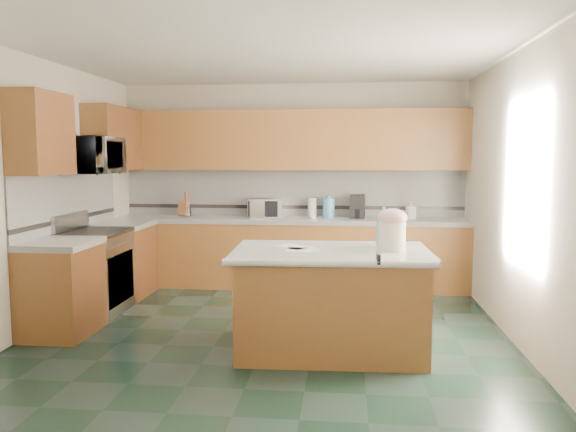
# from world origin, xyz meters

# --- Properties ---
(floor) EXTENTS (4.60, 4.60, 0.00)m
(floor) POSITION_xyz_m (0.00, 0.00, 0.00)
(floor) COLOR black
(floor) RESTS_ON ground
(ceiling) EXTENTS (4.60, 4.60, 0.00)m
(ceiling) POSITION_xyz_m (0.00, 0.00, 2.70)
(ceiling) COLOR white
(ceiling) RESTS_ON ground
(wall_back) EXTENTS (4.60, 0.04, 2.70)m
(wall_back) POSITION_xyz_m (0.00, 2.32, 1.35)
(wall_back) COLOR beige
(wall_back) RESTS_ON ground
(wall_front) EXTENTS (4.60, 0.04, 2.70)m
(wall_front) POSITION_xyz_m (0.00, -2.32, 1.35)
(wall_front) COLOR beige
(wall_front) RESTS_ON ground
(wall_left) EXTENTS (0.04, 4.60, 2.70)m
(wall_left) POSITION_xyz_m (-2.32, 0.00, 1.35)
(wall_left) COLOR beige
(wall_left) RESTS_ON ground
(wall_right) EXTENTS (0.04, 4.60, 2.70)m
(wall_right) POSITION_xyz_m (2.32, 0.00, 1.35)
(wall_right) COLOR beige
(wall_right) RESTS_ON ground
(back_base_cab) EXTENTS (4.60, 0.60, 0.86)m
(back_base_cab) POSITION_xyz_m (0.00, 2.00, 0.43)
(back_base_cab) COLOR black
(back_base_cab) RESTS_ON ground
(back_countertop) EXTENTS (4.60, 0.64, 0.06)m
(back_countertop) POSITION_xyz_m (0.00, 2.00, 0.89)
(back_countertop) COLOR white
(back_countertop) RESTS_ON back_base_cab
(back_upper_cab) EXTENTS (4.60, 0.33, 0.78)m
(back_upper_cab) POSITION_xyz_m (0.00, 2.13, 1.94)
(back_upper_cab) COLOR black
(back_upper_cab) RESTS_ON wall_back
(back_backsplash) EXTENTS (4.60, 0.02, 0.63)m
(back_backsplash) POSITION_xyz_m (0.00, 2.29, 1.24)
(back_backsplash) COLOR silver
(back_backsplash) RESTS_ON back_countertop
(back_accent_band) EXTENTS (4.60, 0.01, 0.05)m
(back_accent_band) POSITION_xyz_m (0.00, 2.28, 1.04)
(back_accent_band) COLOR black
(back_accent_band) RESTS_ON back_countertop
(left_base_cab_rear) EXTENTS (0.60, 0.82, 0.86)m
(left_base_cab_rear) POSITION_xyz_m (-2.00, 1.29, 0.43)
(left_base_cab_rear) COLOR black
(left_base_cab_rear) RESTS_ON ground
(left_counter_rear) EXTENTS (0.64, 0.82, 0.06)m
(left_counter_rear) POSITION_xyz_m (-2.00, 1.29, 0.89)
(left_counter_rear) COLOR white
(left_counter_rear) RESTS_ON left_base_cab_rear
(left_base_cab_front) EXTENTS (0.60, 0.72, 0.86)m
(left_base_cab_front) POSITION_xyz_m (-2.00, -0.24, 0.43)
(left_base_cab_front) COLOR black
(left_base_cab_front) RESTS_ON ground
(left_counter_front) EXTENTS (0.64, 0.72, 0.06)m
(left_counter_front) POSITION_xyz_m (-2.00, -0.24, 0.89)
(left_counter_front) COLOR white
(left_counter_front) RESTS_ON left_base_cab_front
(left_backsplash) EXTENTS (0.02, 2.30, 0.63)m
(left_backsplash) POSITION_xyz_m (-2.29, 0.55, 1.24)
(left_backsplash) COLOR silver
(left_backsplash) RESTS_ON wall_left
(left_accent_band) EXTENTS (0.01, 2.30, 0.05)m
(left_accent_band) POSITION_xyz_m (-2.28, 0.55, 1.04)
(left_accent_band) COLOR black
(left_accent_band) RESTS_ON wall_left
(left_upper_cab_rear) EXTENTS (0.33, 1.09, 0.78)m
(left_upper_cab_rear) POSITION_xyz_m (-2.13, 1.42, 1.94)
(left_upper_cab_rear) COLOR black
(left_upper_cab_rear) RESTS_ON wall_left
(left_upper_cab_front) EXTENTS (0.33, 0.72, 0.78)m
(left_upper_cab_front) POSITION_xyz_m (-2.13, -0.24, 1.94)
(left_upper_cab_front) COLOR black
(left_upper_cab_front) RESTS_ON wall_left
(range_body) EXTENTS (0.60, 0.76, 0.88)m
(range_body) POSITION_xyz_m (-2.00, 0.50, 0.44)
(range_body) COLOR #B7B7BC
(range_body) RESTS_ON ground
(range_oven_door) EXTENTS (0.02, 0.68, 0.55)m
(range_oven_door) POSITION_xyz_m (-1.71, 0.50, 0.40)
(range_oven_door) COLOR black
(range_oven_door) RESTS_ON range_body
(range_cooktop) EXTENTS (0.62, 0.78, 0.04)m
(range_cooktop) POSITION_xyz_m (-2.00, 0.50, 0.90)
(range_cooktop) COLOR black
(range_cooktop) RESTS_ON range_body
(range_handle) EXTENTS (0.02, 0.66, 0.02)m
(range_handle) POSITION_xyz_m (-1.68, 0.50, 0.78)
(range_handle) COLOR #B7B7BC
(range_handle) RESTS_ON range_body
(range_backguard) EXTENTS (0.06, 0.76, 0.18)m
(range_backguard) POSITION_xyz_m (-2.26, 0.50, 1.02)
(range_backguard) COLOR #B7B7BC
(range_backguard) RESTS_ON range_body
(microwave) EXTENTS (0.50, 0.73, 0.41)m
(microwave) POSITION_xyz_m (-2.00, 0.50, 1.73)
(microwave) COLOR #B7B7BC
(microwave) RESTS_ON wall_left
(island_base) EXTENTS (1.62, 0.97, 0.86)m
(island_base) POSITION_xyz_m (0.62, -0.47, 0.43)
(island_base) COLOR black
(island_base) RESTS_ON ground
(island_top) EXTENTS (1.73, 1.07, 0.06)m
(island_top) POSITION_xyz_m (0.62, -0.47, 0.89)
(island_top) COLOR white
(island_top) RESTS_ON island_base
(island_bullnose) EXTENTS (1.69, 0.12, 0.06)m
(island_bullnose) POSITION_xyz_m (0.62, -0.98, 0.89)
(island_bullnose) COLOR white
(island_bullnose) RESTS_ON island_base
(treat_jar) EXTENTS (0.29, 0.29, 0.25)m
(treat_jar) POSITION_xyz_m (1.13, -0.49, 1.04)
(treat_jar) COLOR beige
(treat_jar) RESTS_ON island_top
(treat_jar_lid) EXTENTS (0.26, 0.26, 0.16)m
(treat_jar_lid) POSITION_xyz_m (1.13, -0.49, 1.20)
(treat_jar_lid) COLOR #D99E9E
(treat_jar_lid) RESTS_ON treat_jar
(treat_jar_knob) EXTENTS (0.08, 0.03, 0.03)m
(treat_jar_knob) POSITION_xyz_m (1.13, -0.49, 1.26)
(treat_jar_knob) COLOR tan
(treat_jar_knob) RESTS_ON treat_jar_lid
(treat_jar_knob_end_l) EXTENTS (0.04, 0.04, 0.04)m
(treat_jar_knob_end_l) POSITION_xyz_m (1.09, -0.49, 1.26)
(treat_jar_knob_end_l) COLOR tan
(treat_jar_knob_end_l) RESTS_ON treat_jar_lid
(treat_jar_knob_end_r) EXTENTS (0.04, 0.04, 0.04)m
(treat_jar_knob_end_r) POSITION_xyz_m (1.17, -0.49, 1.26)
(treat_jar_knob_end_r) COLOR tan
(treat_jar_knob_end_r) RESTS_ON treat_jar_lid
(soap_bottle_island) EXTENTS (0.15, 0.15, 0.36)m
(soap_bottle_island) POSITION_xyz_m (1.07, -0.27, 1.10)
(soap_bottle_island) COLOR teal
(soap_bottle_island) RESTS_ON island_top
(paper_sheet_a) EXTENTS (0.30, 0.23, 0.00)m
(paper_sheet_a) POSITION_xyz_m (0.37, -0.53, 0.92)
(paper_sheet_a) COLOR white
(paper_sheet_a) RESTS_ON island_top
(paper_sheet_b) EXTENTS (0.37, 0.36, 0.00)m
(paper_sheet_b) POSITION_xyz_m (0.27, -0.38, 0.92)
(paper_sheet_b) COLOR white
(paper_sheet_b) RESTS_ON island_top
(clamp_body) EXTENTS (0.03, 0.09, 0.08)m
(clamp_body) POSITION_xyz_m (0.99, -0.96, 0.93)
(clamp_body) COLOR black
(clamp_body) RESTS_ON island_top
(clamp_handle) EXTENTS (0.01, 0.06, 0.01)m
(clamp_handle) POSITION_xyz_m (0.99, -1.01, 0.91)
(clamp_handle) COLOR black
(clamp_handle) RESTS_ON island_top
(knife_block) EXTENTS (0.14, 0.17, 0.23)m
(knife_block) POSITION_xyz_m (-1.45, 2.05, 1.02)
(knife_block) COLOR #472814
(knife_block) RESTS_ON back_countertop
(utensil_crock) EXTENTS (0.11, 0.11, 0.13)m
(utensil_crock) POSITION_xyz_m (-1.41, 2.08, 0.99)
(utensil_crock) COLOR black
(utensil_crock) RESTS_ON back_countertop
(utensil_bundle) EXTENTS (0.06, 0.06, 0.20)m
(utensil_bundle) POSITION_xyz_m (-1.41, 2.08, 1.15)
(utensil_bundle) COLOR #472814
(utensil_bundle) RESTS_ON utensil_crock
(toaster_oven) EXTENTS (0.49, 0.40, 0.25)m
(toaster_oven) POSITION_xyz_m (-0.34, 2.05, 1.04)
(toaster_oven) COLOR #B7B7BC
(toaster_oven) RESTS_ON back_countertop
(toaster_oven_door) EXTENTS (0.39, 0.01, 0.21)m
(toaster_oven_door) POSITION_xyz_m (-0.34, 1.91, 1.04)
(toaster_oven_door) COLOR black
(toaster_oven_door) RESTS_ON toaster_oven
(paper_towel) EXTENTS (0.11, 0.11, 0.25)m
(paper_towel) POSITION_xyz_m (0.29, 2.10, 1.05)
(paper_towel) COLOR white
(paper_towel) RESTS_ON back_countertop
(paper_towel_base) EXTENTS (0.17, 0.17, 0.01)m
(paper_towel_base) POSITION_xyz_m (0.29, 2.10, 0.93)
(paper_towel_base) COLOR #B7B7BC
(paper_towel_base) RESTS_ON back_countertop
(water_jug) EXTENTS (0.16, 0.16, 0.26)m
(water_jug) POSITION_xyz_m (0.51, 2.06, 1.05)
(water_jug) COLOR teal
(water_jug) RESTS_ON back_countertop
(water_jug_neck) EXTENTS (0.07, 0.07, 0.04)m
(water_jug_neck) POSITION_xyz_m (0.51, 2.06, 1.20)
(water_jug_neck) COLOR teal
(water_jug_neck) RESTS_ON water_jug
(coffee_maker) EXTENTS (0.21, 0.22, 0.32)m
(coffee_maker) POSITION_xyz_m (0.89, 2.08, 1.08)
(coffee_maker) COLOR black
(coffee_maker) RESTS_ON back_countertop
(coffee_carafe) EXTENTS (0.13, 0.13, 0.13)m
(coffee_carafe) POSITION_xyz_m (0.89, 2.03, 0.99)
(coffee_carafe) COLOR black
(coffee_carafe) RESTS_ON back_countertop
(soap_bottle_back) EXTENTS (0.13, 0.13, 0.23)m
(soap_bottle_back) POSITION_xyz_m (1.58, 2.05, 1.04)
(soap_bottle_back) COLOR white
(soap_bottle_back) RESTS_ON back_countertop
(soap_back_cap) EXTENTS (0.02, 0.02, 0.03)m
(soap_back_cap) POSITION_xyz_m (1.58, 2.05, 1.17)
(soap_back_cap) COLOR red
(soap_back_cap) RESTS_ON soap_bottle_back
(window_light_proxy) EXTENTS (0.02, 1.40, 1.10)m
(window_light_proxy) POSITION_xyz_m (2.29, -0.20, 1.50)
(window_light_proxy) COLOR white
(window_light_proxy) RESTS_ON wall_right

